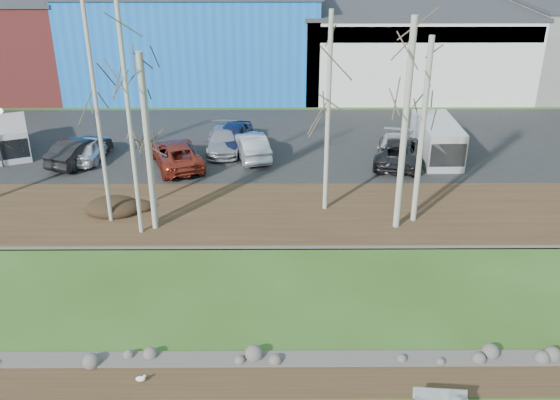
{
  "coord_description": "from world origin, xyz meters",
  "views": [
    {
      "loc": [
        0.7,
        -14.18,
        14.48
      ],
      "look_at": [
        0.84,
        10.92,
        2.5
      ],
      "focal_mm": 40.0,
      "sensor_mm": 36.0,
      "label": 1
    }
  ],
  "objects_px": {
    "car_4": "(232,136)",
    "car_6": "(398,151)",
    "seagull": "(141,379)",
    "car_0": "(90,148)",
    "car_1": "(79,150)",
    "car_7": "(394,150)",
    "van_grey": "(12,139)",
    "car_5": "(251,145)",
    "car_3": "(223,140)",
    "van_white": "(438,141)",
    "car_2": "(176,154)"
  },
  "relations": [
    {
      "from": "van_grey",
      "to": "car_1",
      "type": "bearing_deg",
      "value": -41.15
    },
    {
      "from": "seagull",
      "to": "car_5",
      "type": "distance_m",
      "value": 20.38
    },
    {
      "from": "car_3",
      "to": "car_4",
      "type": "distance_m",
      "value": 0.7
    },
    {
      "from": "seagull",
      "to": "car_1",
      "type": "height_order",
      "value": "car_1"
    },
    {
      "from": "seagull",
      "to": "car_0",
      "type": "xyz_separation_m",
      "value": [
        -6.97,
        19.82,
        0.72
      ]
    },
    {
      "from": "seagull",
      "to": "car_1",
      "type": "xyz_separation_m",
      "value": [
        -7.45,
        19.31,
        0.77
      ]
    },
    {
      "from": "car_2",
      "to": "car_5",
      "type": "bearing_deg",
      "value": 178.59
    },
    {
      "from": "car_4",
      "to": "van_white",
      "type": "distance_m",
      "value": 12.89
    },
    {
      "from": "car_0",
      "to": "car_7",
      "type": "height_order",
      "value": "car_0"
    },
    {
      "from": "car_6",
      "to": "car_4",
      "type": "bearing_deg",
      "value": 0.27
    },
    {
      "from": "car_0",
      "to": "car_4",
      "type": "relative_size",
      "value": 0.92
    },
    {
      "from": "seagull",
      "to": "car_7",
      "type": "relative_size",
      "value": 0.08
    },
    {
      "from": "car_4",
      "to": "van_white",
      "type": "xyz_separation_m",
      "value": [
        12.74,
        -1.93,
        0.36
      ]
    },
    {
      "from": "car_3",
      "to": "car_4",
      "type": "height_order",
      "value": "car_4"
    },
    {
      "from": "seagull",
      "to": "van_grey",
      "type": "relative_size",
      "value": 0.08
    },
    {
      "from": "car_0",
      "to": "car_6",
      "type": "relative_size",
      "value": 0.78
    },
    {
      "from": "car_1",
      "to": "car_5",
      "type": "height_order",
      "value": "car_1"
    },
    {
      "from": "car_0",
      "to": "car_3",
      "type": "xyz_separation_m",
      "value": [
        8.11,
        1.46,
        -0.03
      ]
    },
    {
      "from": "car_5",
      "to": "car_6",
      "type": "distance_m",
      "value": 9.06
    },
    {
      "from": "seagull",
      "to": "car_3",
      "type": "xyz_separation_m",
      "value": [
        1.15,
        21.28,
        0.68
      ]
    },
    {
      "from": "seagull",
      "to": "car_0",
      "type": "height_order",
      "value": "car_0"
    },
    {
      "from": "car_1",
      "to": "car_6",
      "type": "relative_size",
      "value": 0.86
    },
    {
      "from": "car_3",
      "to": "car_2",
      "type": "bearing_deg",
      "value": -136.92
    },
    {
      "from": "car_7",
      "to": "van_white",
      "type": "height_order",
      "value": "van_white"
    },
    {
      "from": "seagull",
      "to": "van_white",
      "type": "bearing_deg",
      "value": 38.36
    },
    {
      "from": "car_4",
      "to": "car_2",
      "type": "bearing_deg",
      "value": -124.47
    },
    {
      "from": "car_1",
      "to": "car_3",
      "type": "height_order",
      "value": "car_1"
    },
    {
      "from": "car_3",
      "to": "car_0",
      "type": "bearing_deg",
      "value": -171.47
    },
    {
      "from": "car_5",
      "to": "car_6",
      "type": "height_order",
      "value": "car_5"
    },
    {
      "from": "seagull",
      "to": "car_4",
      "type": "distance_m",
      "value": 21.78
    },
    {
      "from": "car_0",
      "to": "van_grey",
      "type": "xyz_separation_m",
      "value": [
        -5.08,
        1.02,
        0.24
      ]
    },
    {
      "from": "car_5",
      "to": "van_grey",
      "type": "height_order",
      "value": "van_grey"
    },
    {
      "from": "car_3",
      "to": "car_5",
      "type": "xyz_separation_m",
      "value": [
        1.78,
        -1.13,
        0.08
      ]
    },
    {
      "from": "car_2",
      "to": "van_white",
      "type": "xyz_separation_m",
      "value": [
        15.91,
        1.08,
        0.39
      ]
    },
    {
      "from": "car_4",
      "to": "car_6",
      "type": "xyz_separation_m",
      "value": [
        10.23,
        -2.54,
        -0.02
      ]
    },
    {
      "from": "car_1",
      "to": "car_7",
      "type": "relative_size",
      "value": 0.96
    },
    {
      "from": "car_0",
      "to": "car_5",
      "type": "relative_size",
      "value": 0.91
    },
    {
      "from": "seagull",
      "to": "van_grey",
      "type": "height_order",
      "value": "van_grey"
    },
    {
      "from": "car_0",
      "to": "car_7",
      "type": "bearing_deg",
      "value": -176.11
    },
    {
      "from": "car_7",
      "to": "van_grey",
      "type": "relative_size",
      "value": 1.02
    },
    {
      "from": "car_1",
      "to": "seagull",
      "type": "bearing_deg",
      "value": 131.07
    },
    {
      "from": "car_1",
      "to": "car_6",
      "type": "height_order",
      "value": "car_1"
    },
    {
      "from": "car_4",
      "to": "van_grey",
      "type": "bearing_deg",
      "value": -164.43
    },
    {
      "from": "van_grey",
      "to": "car_6",
      "type": "bearing_deg",
      "value": -26.72
    },
    {
      "from": "car_3",
      "to": "van_white",
      "type": "xyz_separation_m",
      "value": [
        13.3,
        -1.51,
        0.45
      ]
    },
    {
      "from": "car_4",
      "to": "car_5",
      "type": "relative_size",
      "value": 0.98
    },
    {
      "from": "car_5",
      "to": "car_7",
      "type": "xyz_separation_m",
      "value": [
        8.78,
        -0.77,
        -0.06
      ]
    },
    {
      "from": "car_7",
      "to": "car_1",
      "type": "bearing_deg",
      "value": -165.61
    },
    {
      "from": "van_white",
      "to": "van_grey",
      "type": "relative_size",
      "value": 1.09
    },
    {
      "from": "car_4",
      "to": "car_6",
      "type": "distance_m",
      "value": 10.54
    }
  ]
}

